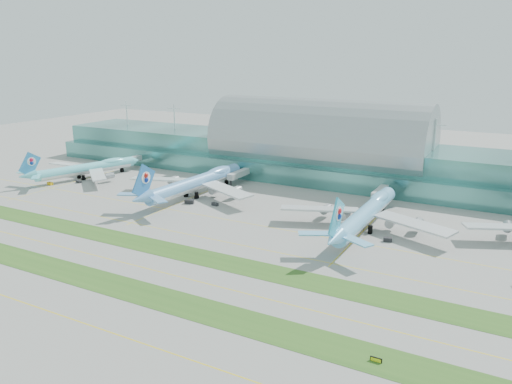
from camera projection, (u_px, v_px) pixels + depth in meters
The scene contains 18 objects.
ground at pixel (180, 255), 170.65m from camera, with size 700.00×700.00×0.00m, color gray.
terminal at pixel (319, 152), 276.08m from camera, with size 340.00×69.10×36.00m.
grass_strip_near at pixel (122, 287), 146.89m from camera, with size 420.00×12.00×0.08m, color #2D591E.
grass_strip_far at pixel (183, 253), 172.34m from camera, with size 420.00×12.00×0.08m, color #2D591E.
taxiline_a at pixel (69, 318), 129.94m from camera, with size 420.00×0.35×0.01m, color yellow.
taxiline_b at pixel (153, 270), 158.78m from camera, with size 420.00×0.35×0.01m, color yellow.
taxiline_c at pixel (209, 239), 185.92m from camera, with size 420.00×0.35×0.01m, color yellow.
taxiline_d at pixel (239, 222), 204.58m from camera, with size 420.00×0.35×0.01m, color yellow.
airliner_a at pixel (87, 168), 275.19m from camera, with size 57.38×66.62×18.84m.
airliner_b at pixel (197, 182), 241.00m from camera, with size 71.24×80.98×22.28m.
airliner_c at pixel (367, 212), 194.90m from camera, with size 69.32×78.56×21.65m.
gse_a at pixel (50, 184), 261.90m from camera, with size 3.18×1.63×1.47m, color #F0B10E.
gse_b at pixel (79, 182), 266.22m from camera, with size 3.10×1.65×1.24m, color black.
gse_c at pixel (189, 202), 228.92m from camera, with size 4.18×1.77×1.86m, color black.
gse_d at pixel (215, 204), 226.17m from camera, with size 3.13×1.65×1.41m, color black.
gse_e at pixel (343, 233), 188.65m from camera, with size 3.89×2.08×1.72m, color yellow.
gse_f at pixel (388, 240), 182.73m from camera, with size 3.05×1.80×1.55m, color black.
taxiway_sign_east at pixel (376, 360), 111.26m from camera, with size 2.73×0.36×1.15m.
Camera 1 is at (98.31, -127.26, 66.41)m, focal length 35.00 mm.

